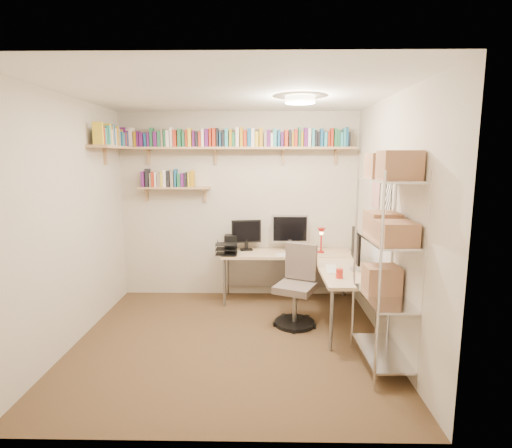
{
  "coord_description": "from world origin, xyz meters",
  "views": [
    {
      "loc": [
        0.33,
        -3.91,
        1.89
      ],
      "look_at": [
        0.25,
        0.55,
        1.15
      ],
      "focal_mm": 28.0,
      "sensor_mm": 36.0,
      "label": 1
    }
  ],
  "objects": [
    {
      "name": "ground",
      "position": [
        0.0,
        0.0,
        0.0
      ],
      "size": [
        3.2,
        3.2,
        0.0
      ],
      "primitive_type": "plane",
      "color": "#45321D",
      "rests_on": "ground"
    },
    {
      "name": "room_shell",
      "position": [
        0.0,
        0.0,
        1.55
      ],
      "size": [
        3.24,
        3.04,
        2.52
      ],
      "color": "beige",
      "rests_on": "ground"
    },
    {
      "name": "wall_shelves",
      "position": [
        -0.41,
        1.3,
        2.03
      ],
      "size": [
        3.12,
        1.09,
        0.8
      ],
      "color": "tan",
      "rests_on": "ground"
    },
    {
      "name": "corner_desk",
      "position": [
        0.69,
        0.99,
        0.66
      ],
      "size": [
        1.77,
        1.72,
        1.15
      ],
      "color": "beige",
      "rests_on": "ground"
    },
    {
      "name": "office_chair",
      "position": [
        0.72,
        0.47,
        0.39
      ],
      "size": [
        0.54,
        0.54,
        0.92
      ],
      "rotation": [
        0.0,
        0.0,
        -0.43
      ],
      "color": "black",
      "rests_on": "ground"
    },
    {
      "name": "wire_rack",
      "position": [
        1.42,
        -0.48,
        1.3
      ],
      "size": [
        0.4,
        0.79,
        1.95
      ],
      "rotation": [
        0.0,
        0.0,
        0.03
      ],
      "color": "silver",
      "rests_on": "ground"
    }
  ]
}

